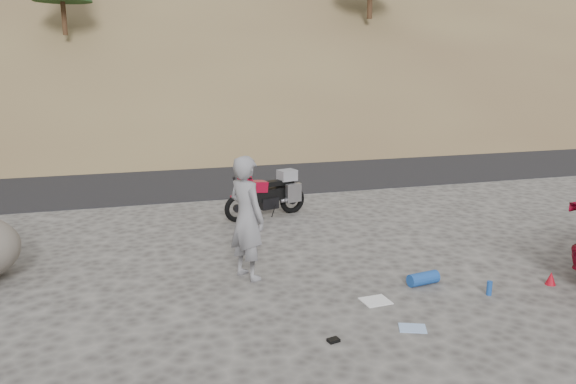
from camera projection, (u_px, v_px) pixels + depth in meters
name	position (u px, v px, depth m)	size (l,w,h in m)	color
ground	(281.00, 283.00, 8.64)	(140.00, 140.00, 0.00)	#474442
road	(203.00, 173.00, 17.05)	(120.00, 7.00, 0.05)	black
motorcycle	(269.00, 194.00, 12.20)	(1.94, 0.90, 1.19)	black
man	(248.00, 277.00, 8.89)	(0.71, 0.47, 1.95)	gray
gear_white_cloth	(376.00, 301.00, 7.98)	(0.39, 0.35, 0.01)	white
gear_blue_mat	(423.00, 279.00, 8.56)	(0.20, 0.20, 0.50)	#1A489C
gear_bottle	(489.00, 288.00, 8.18)	(0.08, 0.08, 0.21)	#1A489C
gear_funnel	(551.00, 278.00, 8.56)	(0.16, 0.16, 0.20)	#AB0B1A
gear_glove_a	(333.00, 340.00, 6.84)	(0.14, 0.10, 0.04)	black
gear_blue_cloth	(412.00, 328.00, 7.17)	(0.34, 0.25, 0.01)	#96B8E9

